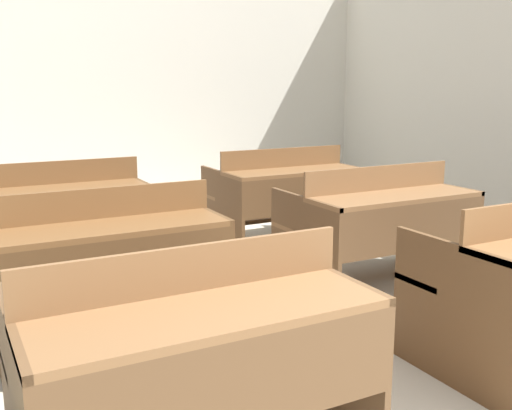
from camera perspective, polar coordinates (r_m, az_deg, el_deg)
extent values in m
cube|color=beige|center=(6.79, -12.55, 11.09)|extent=(6.01, 0.06, 2.77)
cube|color=beige|center=(6.99, 16.01, 13.78)|extent=(0.06, 2.90, 1.45)
cube|color=brown|center=(2.52, 6.40, -13.34)|extent=(0.03, 0.81, 0.69)
cube|color=brown|center=(1.96, -4.31, -10.27)|extent=(1.19, 0.40, 0.03)
cube|color=brown|center=(1.88, -1.83, -16.98)|extent=(1.14, 0.02, 0.31)
cube|color=brown|center=(2.09, -6.43, -6.07)|extent=(1.19, 0.02, 0.17)
cube|color=brown|center=(2.45, -8.67, -11.85)|extent=(1.19, 0.30, 0.03)
cube|color=brown|center=(2.57, -8.47, -17.51)|extent=(1.14, 0.04, 0.04)
cube|color=brown|center=(2.95, 18.40, -10.06)|extent=(0.03, 0.81, 0.69)
cube|color=brown|center=(3.50, 22.13, -5.40)|extent=(1.19, 0.30, 0.03)
cube|color=brown|center=(3.59, 21.79, -9.62)|extent=(1.14, 0.04, 0.04)
cube|color=#52361D|center=(3.61, -5.00, -5.53)|extent=(0.03, 0.81, 0.69)
cube|color=brown|center=(3.16, -13.39, -2.12)|extent=(1.19, 0.40, 0.03)
cube|color=#52361D|center=(3.03, -12.34, -5.98)|extent=(1.14, 0.02, 0.31)
cube|color=brown|center=(3.32, -14.30, 0.20)|extent=(1.19, 0.02, 0.17)
cube|color=brown|center=(3.65, -15.07, -4.24)|extent=(1.19, 0.30, 0.03)
cube|color=#52361D|center=(3.74, -14.85, -8.32)|extent=(1.14, 0.04, 0.04)
cube|color=brown|center=(3.92, 4.55, -4.16)|extent=(0.03, 0.81, 0.69)
cube|color=brown|center=(4.63, 16.81, -2.18)|extent=(0.03, 0.81, 0.69)
cube|color=brown|center=(4.03, 13.23, 0.78)|extent=(1.19, 0.40, 0.03)
cube|color=brown|center=(3.93, 14.90, -2.10)|extent=(1.14, 0.02, 0.31)
cube|color=brown|center=(4.15, 11.60, 2.53)|extent=(1.19, 0.02, 0.17)
cube|color=brown|center=(4.42, 9.17, -1.27)|extent=(1.19, 0.30, 0.03)
cube|color=brown|center=(4.49, 9.06, -4.71)|extent=(1.14, 0.04, 0.04)
cube|color=#53371E|center=(4.78, -11.32, -1.48)|extent=(0.03, 0.81, 0.69)
cube|color=brown|center=(4.40, -17.98, 1.41)|extent=(1.19, 0.40, 0.03)
cube|color=#53371E|center=(4.25, -17.39, -1.23)|extent=(1.14, 0.02, 0.31)
cube|color=brown|center=(4.56, -18.48, 2.97)|extent=(1.19, 0.02, 0.17)
cube|color=brown|center=(4.89, -18.78, -0.54)|extent=(1.19, 0.30, 0.03)
cube|color=#53371E|center=(4.95, -18.57, -3.66)|extent=(1.14, 0.04, 0.04)
cube|color=brown|center=(5.03, -3.28, -0.65)|extent=(0.03, 0.81, 0.69)
cube|color=brown|center=(5.60, 7.60, 0.53)|extent=(0.03, 0.81, 0.69)
cube|color=brown|center=(5.06, 3.67, 3.20)|extent=(1.19, 0.40, 0.03)
cube|color=brown|center=(4.93, 4.78, 0.98)|extent=(1.14, 0.02, 0.31)
cube|color=brown|center=(5.21, 2.61, 4.53)|extent=(1.19, 0.02, 0.17)
cube|color=brown|center=(5.49, 1.12, 1.35)|extent=(1.19, 0.30, 0.03)
cube|color=brown|center=(5.55, 1.11, -1.45)|extent=(1.14, 0.04, 0.04)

